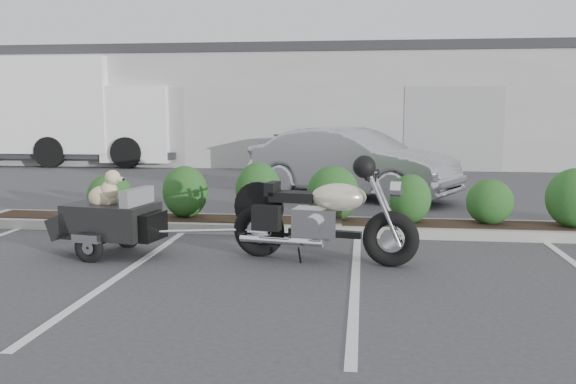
# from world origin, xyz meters

# --- Properties ---
(ground) EXTENTS (90.00, 90.00, 0.00)m
(ground) POSITION_xyz_m (0.00, 0.00, 0.00)
(ground) COLOR #38383A
(ground) RESTS_ON ground
(planter_kerb) EXTENTS (12.00, 1.00, 0.15)m
(planter_kerb) POSITION_xyz_m (1.00, 2.20, 0.07)
(planter_kerb) COLOR #9E9E93
(planter_kerb) RESTS_ON ground
(building) EXTENTS (26.00, 10.00, 4.00)m
(building) POSITION_xyz_m (0.00, 17.00, 2.00)
(building) COLOR #9EA099
(building) RESTS_ON ground
(motorcycle) EXTENTS (2.39, 0.99, 1.38)m
(motorcycle) POSITION_xyz_m (0.76, 0.23, 0.55)
(motorcycle) COLOR black
(motorcycle) RESTS_ON ground
(pet_trailer) EXTENTS (1.94, 1.11, 1.14)m
(pet_trailer) POSITION_xyz_m (-2.02, 0.26, 0.48)
(pet_trailer) COLOR black
(pet_trailer) RESTS_ON ground
(sedan) EXTENTS (4.80, 3.53, 1.51)m
(sedan) POSITION_xyz_m (1.01, 6.00, 0.75)
(sedan) COLOR #AAABB1
(sedan) RESTS_ON ground
(dumpster) EXTENTS (1.97, 1.59, 1.13)m
(dumpster) POSITION_xyz_m (-0.50, 10.99, 0.58)
(dumpster) COLOR navy
(dumpster) RESTS_ON ground
(delivery_truck) EXTENTS (7.95, 2.96, 3.60)m
(delivery_truck) POSITION_xyz_m (-8.80, 12.85, 1.73)
(delivery_truck) COLOR white
(delivery_truck) RESTS_ON ground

